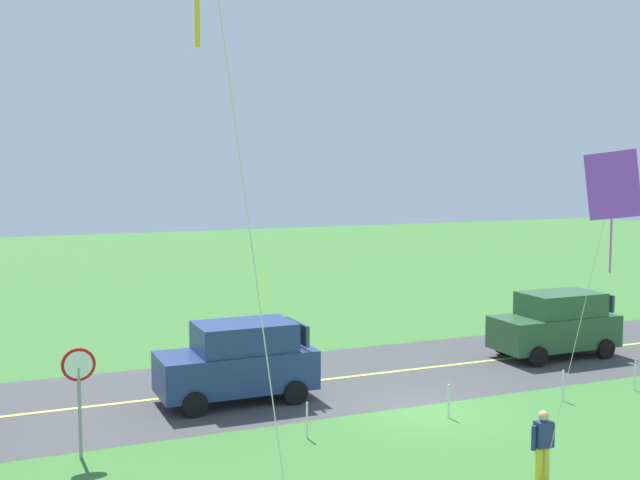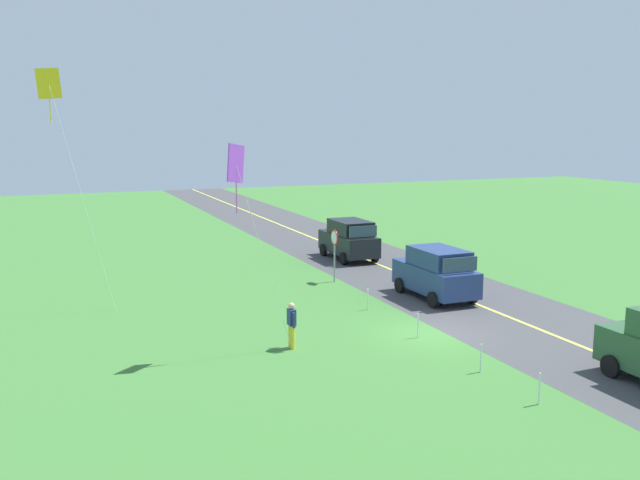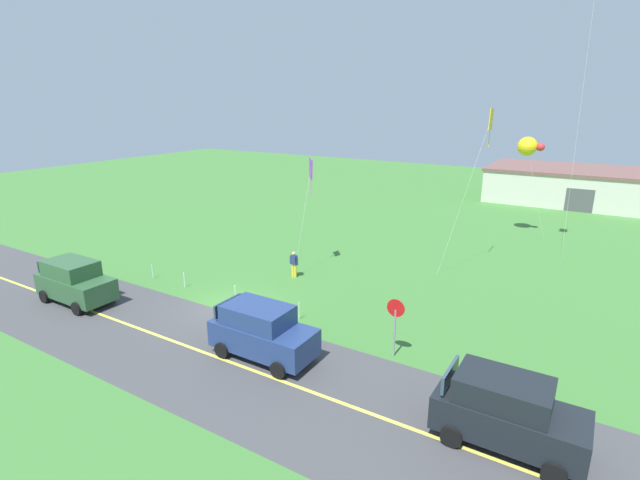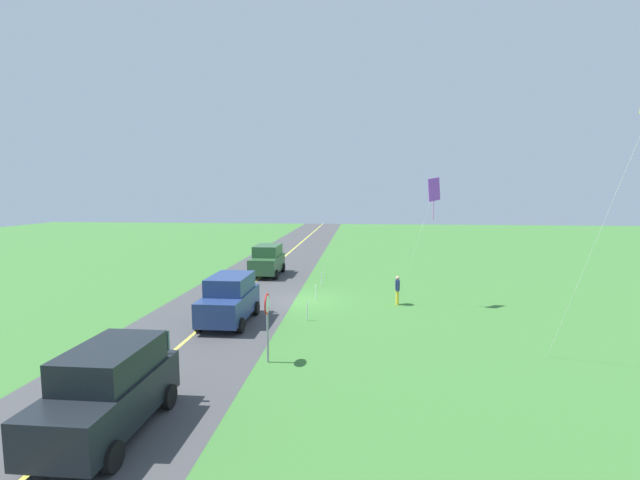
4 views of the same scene
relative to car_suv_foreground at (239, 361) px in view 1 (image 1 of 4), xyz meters
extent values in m
cube|color=#3D7533|center=(-4.38, 2.93, -1.20)|extent=(120.00, 120.00, 0.10)
cube|color=#424244|center=(-4.38, -1.07, -1.15)|extent=(120.00, 7.00, 0.00)
cube|color=#E5E04C|center=(-4.38, -1.07, -1.15)|extent=(120.00, 0.16, 0.00)
cube|color=navy|center=(0.08, 0.00, -0.26)|extent=(4.40, 1.90, 1.10)
cube|color=navy|center=(-0.17, 0.00, 0.69)|extent=(2.73, 1.75, 0.80)
cube|color=#334756|center=(0.91, 0.00, 0.69)|extent=(0.10, 1.62, 0.64)
cube|color=#334756|center=(-1.79, 0.00, 0.69)|extent=(0.10, 1.62, 0.60)
cylinder|color=black|center=(1.51, 0.95, -0.81)|extent=(0.68, 0.22, 0.68)
cylinder|color=black|center=(1.51, -0.95, -0.81)|extent=(0.68, 0.22, 0.68)
cylinder|color=black|center=(-1.35, 0.95, -0.81)|extent=(0.68, 0.22, 0.68)
cylinder|color=black|center=(-1.35, -0.95, -0.81)|extent=(0.68, 0.22, 0.68)
cube|color=#2D5633|center=(-11.68, -0.72, -0.26)|extent=(4.40, 1.90, 1.10)
cube|color=#2D5633|center=(-11.93, -0.72, 0.69)|extent=(2.73, 1.75, 0.80)
cube|color=#334756|center=(-10.85, -0.72, 0.69)|extent=(0.10, 1.61, 0.64)
cube|color=#334756|center=(-13.55, -0.72, 0.69)|extent=(0.10, 1.61, 0.60)
cylinder|color=black|center=(-10.25, 0.23, -0.81)|extent=(0.68, 0.22, 0.68)
cylinder|color=black|center=(-10.25, -1.67, -0.81)|extent=(0.68, 0.22, 0.68)
cylinder|color=black|center=(-13.11, 0.23, -0.81)|extent=(0.68, 0.22, 0.68)
cylinder|color=black|center=(-13.11, -1.67, -0.81)|extent=(0.68, 0.22, 0.68)
cylinder|color=gray|center=(4.64, 2.83, -0.10)|extent=(0.08, 0.08, 2.10)
cylinder|color=red|center=(4.64, 2.83, 1.02)|extent=(0.76, 0.04, 0.76)
cylinder|color=white|center=(4.64, 2.86, 1.02)|extent=(0.62, 0.01, 0.62)
cylinder|color=yellow|center=(-4.14, 8.21, -0.74)|extent=(0.16, 0.16, 0.82)
cylinder|color=yellow|center=(-3.96, 8.21, -0.74)|extent=(0.16, 0.16, 0.82)
cube|color=navy|center=(-4.05, 8.21, -0.05)|extent=(0.36, 0.22, 0.56)
cylinder|color=navy|center=(-4.29, 8.21, -0.10)|extent=(0.10, 0.10, 0.52)
cylinder|color=navy|center=(-3.81, 8.21, -0.10)|extent=(0.10, 0.10, 0.52)
sphere|color=#D8AD84|center=(-4.05, 8.21, 0.34)|extent=(0.22, 0.22, 0.22)
cylinder|color=silver|center=(-4.01, 9.12, 2.00)|extent=(0.09, 1.83, 6.31)
cube|color=purple|center=(-3.97, 10.03, 5.16)|extent=(0.74, 0.79, 1.30)
cylinder|color=#D859BF|center=(-3.97, 10.03, 4.26)|extent=(0.04, 0.04, 1.40)
cylinder|color=silver|center=(4.06, 14.22, 3.43)|extent=(1.85, 2.02, 9.16)
cylinder|color=silver|center=(-11.09, 3.63, -0.70)|extent=(0.05, 0.05, 0.90)
cylinder|color=silver|center=(-8.42, 3.63, -0.70)|extent=(0.05, 0.05, 0.90)
cylinder|color=silver|center=(-4.65, 3.63, -0.70)|extent=(0.05, 0.05, 0.90)
cylinder|color=silver|center=(-0.61, 3.63, -0.70)|extent=(0.05, 0.05, 0.90)
camera|label=1|loc=(6.51, 21.17, 5.53)|focal=44.68mm
camera|label=2|loc=(-25.15, 15.88, 6.35)|focal=38.50mm
camera|label=3|loc=(11.08, -13.58, 9.06)|focal=26.44mm
camera|label=4|loc=(19.64, 6.14, 5.03)|focal=24.36mm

